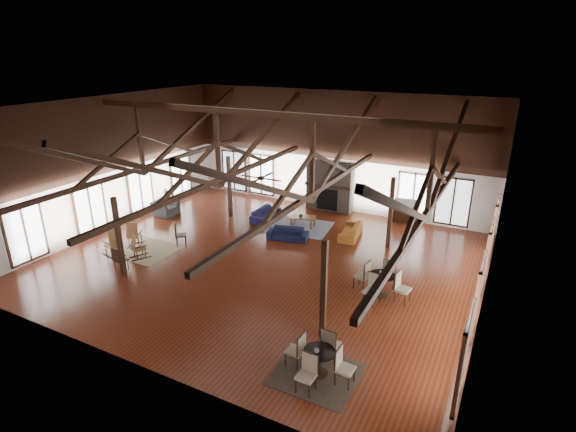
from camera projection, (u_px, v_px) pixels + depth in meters
The scene contains 31 objects.
floor at pixel (265, 260), 17.86m from camera, with size 16.00×16.00×0.00m, color #5D2413.
ceiling at pixel (262, 106), 15.74m from camera, with size 16.00×14.00×0.02m, color black.
wall_back at pixel (333, 152), 22.61m from camera, with size 16.00×0.02×6.00m, color white.
wall_front at pixel (119, 263), 10.99m from camera, with size 16.00×0.02×6.00m, color white.
wall_left at pixel (110, 164), 20.24m from camera, with size 0.02×14.00×6.00m, color white.
wall_right at pixel (495, 224), 13.36m from camera, with size 0.02×14.00×6.00m, color white.
roof_truss at pixel (263, 161), 16.44m from camera, with size 15.60×14.07×3.14m.
post_grid at pixel (264, 224), 17.32m from camera, with size 8.16×7.16×3.05m.
fireplace at pixel (330, 186), 22.94m from camera, with size 2.50×0.69×2.60m.
ceiling_fan at pixel (261, 177), 15.50m from camera, with size 1.60×1.60×0.75m.
sofa_navy_front at pixel (288, 234), 19.70m from camera, with size 1.78×0.70×0.52m, color #131535.
sofa_navy_left at pixel (266, 214), 21.99m from camera, with size 0.74×1.88×0.55m, color #18153B.
sofa_orange at pixel (351, 231), 19.99m from camera, with size 0.74×1.90×0.55m, color #9B5C1E.
coffee_table at pixel (303, 218), 21.11m from camera, with size 1.37×0.98×0.47m.
vase at pixel (301, 215), 21.02m from camera, with size 0.18×0.18×0.19m, color #B2B2B2.
armchair at pixel (166, 208), 22.54m from camera, with size 1.01×1.15×0.75m, color #2D2D30.
side_table_lamp at pixel (166, 201), 23.38m from camera, with size 0.45×0.45×1.16m.
rocking_chair_a at pixel (134, 235), 18.95m from camera, with size 0.75×0.95×1.09m.
rocking_chair_b at pixel (137, 247), 17.86m from camera, with size 0.73×0.88×1.01m.
rocking_chair_c at pixel (114, 243), 18.01m from camera, with size 1.00×0.67×1.19m.
side_chair_a at pixel (178, 232), 18.97m from camera, with size 0.62×0.62×1.04m.
side_chair_b at pixel (118, 258), 16.76m from camera, with size 0.46×0.46×0.98m.
cafe_table_near at pixel (319, 358), 11.48m from camera, with size 1.91×1.91×0.99m.
cafe_table_far at pixel (382, 281), 15.19m from camera, with size 2.06×2.06×1.05m.
cup_near at pixel (317, 351), 11.32m from camera, with size 0.13×0.13×0.10m, color #B2B2B2.
cup_far at pixel (381, 273), 15.12m from camera, with size 0.13×0.13×0.11m, color #B2B2B2.
tv_console at pixel (404, 215), 21.70m from camera, with size 1.23×0.46×0.62m, color black.
television at pixel (406, 204), 21.47m from camera, with size 1.03×0.13×0.59m, color #B2B2B2.
rug_tan at pixel (143, 249), 18.77m from camera, with size 2.77×2.17×0.01m, color tan.
rug_navy at pixel (297, 226), 21.18m from camera, with size 3.05×2.29×0.01m, color #1B264B.
rug_dark at pixel (316, 374), 11.63m from camera, with size 2.12×1.92×0.01m, color black.
Camera 1 is at (8.23, -13.86, 7.96)m, focal length 28.00 mm.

